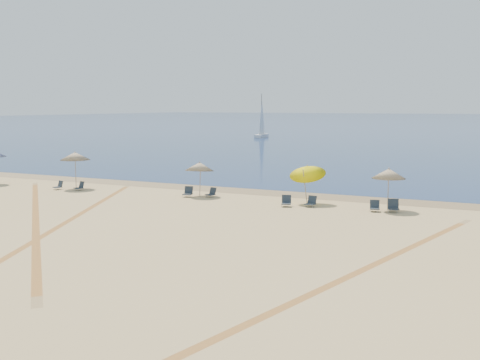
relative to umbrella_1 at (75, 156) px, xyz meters
The scene contains 16 objects.
ocean 205.38m from the umbrella_1, 86.38° to the left, with size 500.00×500.00×0.00m, color #0C2151.
wet_sand 13.74m from the umbrella_1, 16.99° to the left, with size 500.00×500.00×0.00m, color olive.
umbrella_1 is the anchor object (origin of this frame).
umbrella_2 9.71m from the umbrella_1, ahead, with size 1.93×1.96×2.26m.
umbrella_3 16.99m from the umbrella_1, ahead, with size 2.19×2.24×2.67m.
umbrella_4 21.85m from the umbrella_1, ahead, with size 1.90×1.90×2.41m.
chair_1 2.36m from the umbrella_1, 124.89° to the right, with size 0.65×0.71×0.60m.
chair_2 2.35m from the umbrella_1, 36.52° to the right, with size 0.68×0.73×0.62m.
chair_3 9.43m from the umbrella_1, ahead, with size 0.67×0.74×0.66m.
chair_4 10.85m from the umbrella_1, ahead, with size 0.65×0.71×0.61m.
chair_5 16.39m from the umbrella_1, ahead, with size 0.71×0.77×0.66m.
chair_6 17.72m from the umbrella_1, ahead, with size 0.60×0.68×0.64m.
chair_7 21.37m from the umbrella_1, ahead, with size 0.65×0.72×0.63m.
chair_8 22.33m from the umbrella_1, ahead, with size 0.75×0.82×0.71m.
sailboat_1 67.49m from the umbrella_1, 101.61° to the left, with size 2.10×5.49×7.97m.
tire_tracks 16.84m from the umbrella_1, 43.68° to the right, with size 54.52×42.90×0.00m.
Camera 1 is at (14.91, -11.88, 5.86)m, focal length 43.13 mm.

